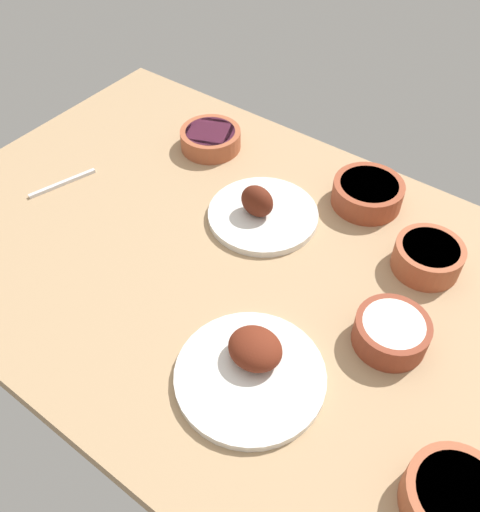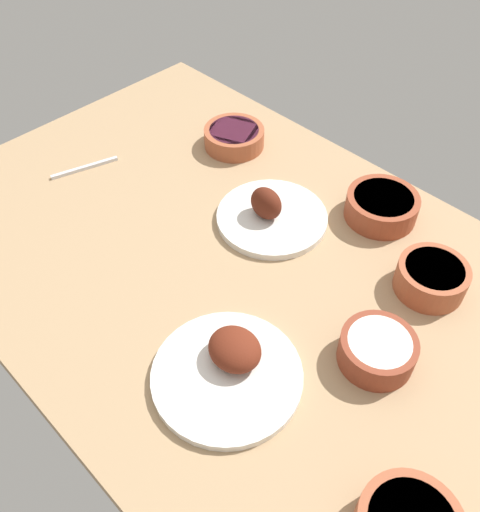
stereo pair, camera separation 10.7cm
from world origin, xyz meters
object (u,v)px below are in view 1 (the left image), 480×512
Objects in this scene: bowl_sauce at (368,193)px; fork_loose at (63,183)px; plate_far_side at (252,368)px; plate_near_viewer at (262,212)px; bowl_soup at (455,499)px; bowl_cream at (391,332)px; bowl_pasta at (428,256)px; bowl_onions at (211,138)px.

bowl_sauce is 0.96× the size of fork_loose.
plate_near_viewer is (20.59, -32.28, -0.02)cm from plate_far_side.
bowl_soup is at bearing 149.26° from plate_near_viewer.
bowl_cream is 20.33cm from bowl_pasta.
bowl_pasta is at bearing -84.03° from bowl_cream.
bowl_pasta reaches higher than bowl_sauce.
bowl_onions is (45.26, -45.75, 0.80)cm from plate_far_side.
bowl_soup is at bearing 149.90° from bowl_onions.
bowl_soup is 99.62cm from fork_loose.
bowl_onions is 36.49cm from fork_loose.
fork_loose is (79.10, 5.32, -2.57)cm from bowl_cream.
plate_far_side is 42.01cm from bowl_pasta.
bowl_soup is (-19.35, 20.29, 0.09)cm from bowl_cream.
bowl_pasta is at bearing 150.97° from bowl_sauce.
bowl_onions is at bearing -30.10° from bowl_soup.
bowl_sauce is at bearing -131.74° from plate_near_viewer.
fork_loose is (76.98, 25.54, -2.76)cm from bowl_pasta.
plate_far_side is 64.36cm from bowl_onions.
bowl_cream is at bearing 160.62° from plate_near_viewer.
bowl_pasta reaches higher than fork_loose.
plate_near_viewer reaches higher than bowl_onions.
bowl_pasta is at bearing -108.68° from plate_far_side.
plate_near_viewer is 1.48× the size of fork_loose.
fork_loose is (18.27, 31.51, -2.18)cm from bowl_onions.
plate_near_viewer is 34.88cm from bowl_pasta.
plate_far_side reaches higher than bowl_cream.
plate_near_viewer reaches higher than plate_far_side.
bowl_soup is 1.08× the size of bowl_pasta.
bowl_sauce is (4.84, -49.93, 1.22)cm from plate_far_side.
bowl_sauce is (20.40, -30.37, 0.03)cm from bowl_cream.
bowl_sauce is at bearing -174.11° from bowl_onions.
plate_far_side is at bearing 94.58° from fork_loose.
plate_far_side is at bearing 122.53° from plate_near_viewer.
plate_far_side is 38.28cm from plate_near_viewer.
fork_loose is (58.70, 35.69, -2.60)cm from bowl_sauce.
bowl_cream is 79.32cm from fork_loose.
bowl_onions is at bearing 167.11° from fork_loose.
bowl_sauce is (-15.75, -17.65, 1.24)cm from plate_near_viewer.
bowl_onions is at bearing -23.30° from bowl_cream.
bowl_onions is at bearing 5.89° from bowl_sauce.
fork_loose is (98.45, -14.97, -2.66)cm from bowl_soup.
plate_near_viewer is 64.59cm from bowl_soup.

